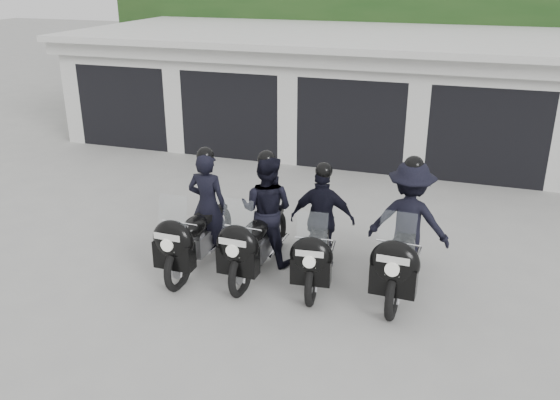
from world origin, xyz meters
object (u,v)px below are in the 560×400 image
(police_bike_b, at_px, (262,220))
(police_bike_d, at_px, (407,231))
(police_bike_a, at_px, (199,221))
(police_bike_c, at_px, (321,229))

(police_bike_b, bearing_deg, police_bike_d, 6.11)
(police_bike_a, bearing_deg, police_bike_d, 8.61)
(police_bike_d, bearing_deg, police_bike_c, -172.76)
(police_bike_b, height_order, police_bike_c, police_bike_b)
(police_bike_a, relative_size, police_bike_b, 1.00)
(police_bike_b, relative_size, police_bike_c, 1.06)
(police_bike_b, xyz_separation_m, police_bike_d, (2.27, 0.17, 0.05))
(police_bike_b, relative_size, police_bike_d, 0.96)
(police_bike_a, bearing_deg, police_bike_c, 9.83)
(police_bike_a, bearing_deg, police_bike_b, 15.55)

